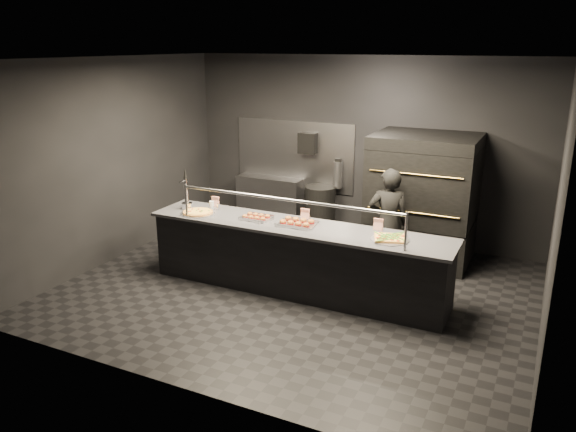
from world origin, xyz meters
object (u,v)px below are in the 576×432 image
Objects in this scene: fire_extinguisher at (338,174)px; trash_bin at (320,211)px; pizza_oven at (423,197)px; square_pizza at (390,238)px; slider_tray_b at (297,223)px; towel_dispenser at (308,143)px; prep_shelf at (270,202)px; worker at (388,222)px; slider_tray_a at (256,217)px; service_counter at (296,258)px; beer_tap at (186,197)px; round_pizza at (198,212)px.

trash_bin is (-0.24, -0.18, -0.63)m from fire_extinguisher.
square_pizza is at bearing -88.57° from pizza_oven.
slider_tray_b is 2.34m from trash_bin.
prep_shelf is at bearing -174.29° from towel_dispenser.
square_pizza is 0.30× the size of worker.
slider_tray_a reaches higher than trash_bin.
service_counter is 8.85× the size of square_pizza.
worker is at bearing -35.89° from towel_dispenser.
towel_dispenser is at bearing 110.78° from slider_tray_b.
worker is at bearing -109.21° from pizza_oven.
beer_tap is 1.72m from slider_tray_b.
worker is (1.51, 1.06, -0.17)m from slider_tray_a.
slider_tray_a is 1.00× the size of square_pizza.
worker is at bearing -37.26° from trash_bin.
service_counter is at bearing -81.70° from fire_extinguisher.
towel_dispenser is 3.29m from square_pizza.
slider_tray_b is at bearing 5.31° from round_pizza.
slider_tray_b is at bearing 90.81° from service_counter.
fire_extinguisher is 0.70m from trash_bin.
worker is (1.26, -1.32, -0.29)m from fire_extinguisher.
slider_tray_b is at bearing 0.59° from beer_tap.
pizza_oven is at bearing -8.54° from prep_shelf.
fire_extinguisher is at bearing 162.11° from pizza_oven.
pizza_oven reaches higher than square_pizza.
towel_dispenser reaches higher than trash_bin.
slider_tray_b is at bearing -81.64° from fire_extinguisher.
square_pizza reaches higher than trash_bin.
pizza_oven is 5.46× the size of towel_dispenser.
round_pizza is (0.27, -0.12, -0.15)m from beer_tap.
square_pizza is at bearing -50.68° from trash_bin.
slider_tray_a is 1.85m from square_pizza.
round_pizza is at bearing -178.01° from square_pizza.
beer_tap is (-2.92, -1.90, 0.12)m from pizza_oven.
towel_dispenser is 0.74m from fire_extinguisher.
service_counter is at bearing -69.37° from towel_dispenser.
worker reaches higher than prep_shelf.
slider_tray_b reaches higher than trash_bin.
pizza_oven is 3.48m from beer_tap.
fire_extinguisher reaches higher than prep_shelf.
prep_shelf is 2.56m from slider_tray_a.
pizza_oven is 4.12× the size of square_pizza.
towel_dispenser reaches higher than prep_shelf.
service_counter is at bearing 28.72° from worker.
slider_tray_a is (0.85, 0.13, 0.01)m from round_pizza.
beer_tap is 0.69× the size of trash_bin.
service_counter reaches higher than slider_tray_b.
round_pizza is 2.54m from trash_bin.
towel_dispenser is at bearing -178.96° from fire_extinguisher.
beer_tap is 1.24× the size of round_pizza.
service_counter is 1.53m from round_pizza.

